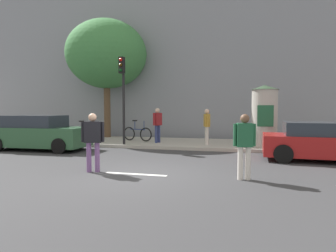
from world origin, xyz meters
The scene contains 15 objects.
ground_plane centered at (0.00, 0.00, 0.00)m, with size 80.00×80.00×0.00m, color #38383A.
sidewalk_curb centered at (0.00, 7.00, 0.07)m, with size 36.00×4.00×0.15m, color #B2ADA3.
lane_markings centered at (0.00, 0.00, 0.00)m, with size 25.80×0.16×0.01m.
building_backdrop centered at (0.00, 12.00, 5.19)m, with size 36.00×5.00×10.39m, color gray.
traffic_light centered at (-2.59, 5.24, 2.91)m, with size 0.24×0.45×4.09m.
poster_column centered at (3.82, 5.88, 1.53)m, with size 1.21×1.21×2.72m.
street_tree centered at (-4.93, 8.41, 5.03)m, with size 4.70×4.70×6.89m.
pedestrian_in_dark_shirt centered at (2.94, 0.09, 0.99)m, with size 0.57×0.32×1.70m.
pedestrian_with_backpack centered at (-1.32, 0.00, 1.03)m, with size 0.63×0.48×1.71m.
pedestrian_in_red_top centered at (-1.20, 6.31, 1.16)m, with size 0.39×0.56×1.72m.
pedestrian_tallest centered at (1.26, 6.15, 1.13)m, with size 0.35×0.55×1.68m.
bicycle_leaning centered at (-4.82, 5.58, 0.54)m, with size 1.77×0.10×1.09m.
bicycle_upright centered at (-2.46, 6.83, 0.54)m, with size 1.73×0.51×1.09m.
parked_car_silver centered at (-5.92, 3.57, 0.74)m, with size 4.33×1.97×1.54m.
parked_car_red centered at (5.70, 3.64, 0.67)m, with size 4.31×2.16×1.36m.
Camera 1 is at (2.89, -7.72, 1.84)m, focal length 31.56 mm.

